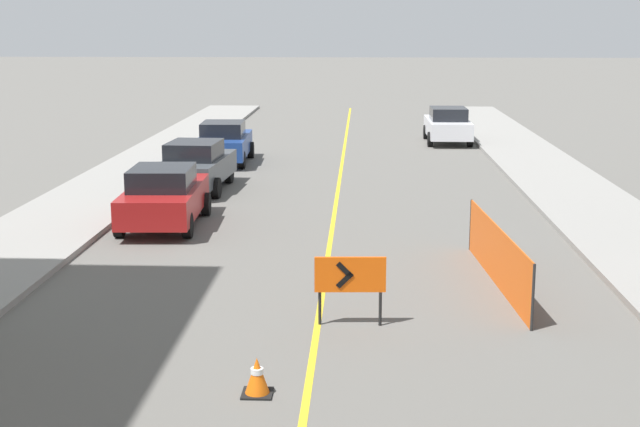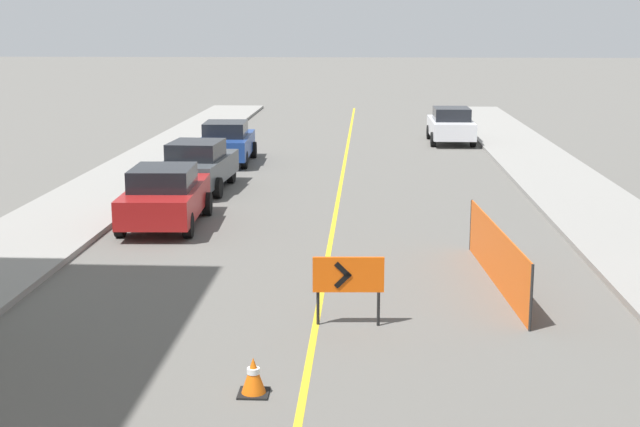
{
  "view_description": "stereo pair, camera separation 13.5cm",
  "coord_description": "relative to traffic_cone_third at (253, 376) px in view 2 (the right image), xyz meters",
  "views": [
    {
      "loc": [
        0.75,
        6.84,
        5.21
      ],
      "look_at": [
        -0.18,
        26.53,
        1.0
      ],
      "focal_mm": 50.0,
      "sensor_mm": 36.0,
      "label": 1
    },
    {
      "loc": [
        0.89,
        6.84,
        5.21
      ],
      "look_at": [
        -0.18,
        26.53,
        1.0
      ],
      "focal_mm": 50.0,
      "sensor_mm": 36.0,
      "label": 2
    }
  ],
  "objects": [
    {
      "name": "lane_stripe",
      "position": [
        0.71,
        12.79,
        -0.27
      ],
      "size": [
        0.12,
        63.06,
        0.01
      ],
      "color": "gold",
      "rests_on": "ground_plane"
    },
    {
      "name": "parked_car_curb_near",
      "position": [
        -3.69,
        10.7,
        0.53
      ],
      "size": [
        1.99,
        4.38,
        1.59
      ],
      "rotation": [
        0.0,
        0.0,
        0.05
      ],
      "color": "maroon",
      "rests_on": "ground_plane"
    },
    {
      "name": "arrow_barricade_primary",
      "position": [
        1.28,
        3.07,
        0.61
      ],
      "size": [
        1.25,
        0.12,
        1.24
      ],
      "rotation": [
        0.0,
        0.0,
        0.05
      ],
      "color": "#EF560C",
      "rests_on": "ground_plane"
    },
    {
      "name": "sidewalk_left",
      "position": [
        -6.62,
        12.79,
        -0.2
      ],
      "size": [
        3.15,
        63.06,
        0.14
      ],
      "color": "gray",
      "rests_on": "ground_plane"
    },
    {
      "name": "parked_car_opposite_side",
      "position": [
        5.27,
        27.86,
        0.53
      ],
      "size": [
        1.94,
        4.32,
        1.59
      ],
      "rotation": [
        0.0,
        0.0,
        0.01
      ],
      "color": "silver",
      "rests_on": "ground_plane"
    },
    {
      "name": "sidewalk_right",
      "position": [
        8.04,
        12.79,
        -0.2
      ],
      "size": [
        3.15,
        63.06,
        0.14
      ],
      "color": "gray",
      "rests_on": "ground_plane"
    },
    {
      "name": "traffic_cone_third",
      "position": [
        0.0,
        0.0,
        0.0
      ],
      "size": [
        0.44,
        0.44,
        0.56
      ],
      "color": "black",
      "rests_on": "ground_plane"
    },
    {
      "name": "safety_mesh_fence",
      "position": [
        4.23,
        5.75,
        0.33
      ],
      "size": [
        0.45,
        5.71,
        1.2
      ],
      "rotation": [
        0.0,
        0.0,
        1.64
      ],
      "color": "#EF560C",
      "rests_on": "ground_plane"
    },
    {
      "name": "parked_car_curb_far",
      "position": [
        -3.78,
        21.53,
        0.53
      ],
      "size": [
        1.97,
        4.37,
        1.59
      ],
      "rotation": [
        0.0,
        0.0,
        0.04
      ],
      "color": "navy",
      "rests_on": "ground_plane"
    },
    {
      "name": "parked_car_curb_mid",
      "position": [
        -3.81,
        15.83,
        0.53
      ],
      "size": [
        2.02,
        4.39,
        1.59
      ],
      "rotation": [
        0.0,
        0.0,
        -0.05
      ],
      "color": "#474C51",
      "rests_on": "ground_plane"
    }
  ]
}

